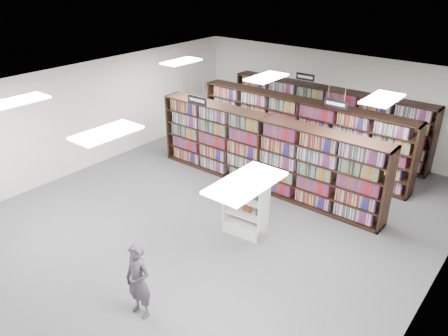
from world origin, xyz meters
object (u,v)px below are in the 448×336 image
Objects in this scene: open_book at (246,180)px; shopper at (138,281)px; bookshelf_row_near at (263,153)px; endcap_display at (246,215)px.

shopper is (0.07, -3.28, -0.67)m from open_book.
bookshelf_row_near is 8.75× the size of open_book.
bookshelf_row_near is 2.43m from open_book.
endcap_display is at bearing 50.57° from open_book.
bookshelf_row_near reaches higher than endcap_display.
open_book reaches higher than endcap_display.
shopper reaches higher than endcap_display.
bookshelf_row_near is 5.02× the size of endcap_display.
bookshelf_row_near is 2.44m from endcap_display.
endcap_display is 3.34m from shopper.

